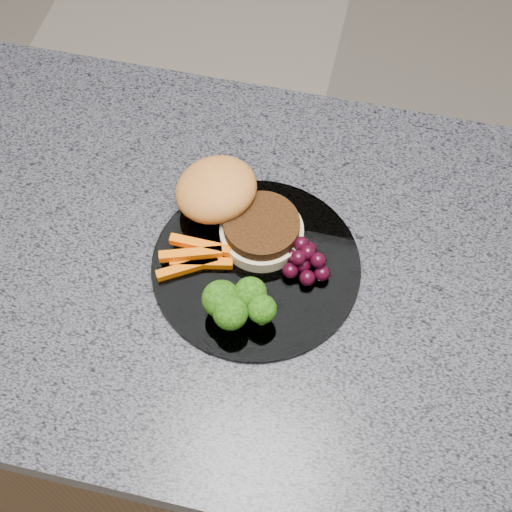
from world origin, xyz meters
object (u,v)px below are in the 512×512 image
at_px(plate, 256,266).
at_px(burger, 232,206).
at_px(island_cabinet, 234,391).
at_px(grape_bunch, 306,261).

relative_size(plate, burger, 1.29).
bearing_deg(burger, island_cabinet, -67.66).
xyz_separation_m(island_cabinet, grape_bunch, (0.10, 0.01, 0.49)).
height_order(island_cabinet, burger, burger).
bearing_deg(burger, plate, -34.85).
bearing_deg(plate, island_cabinet, 176.26).
bearing_deg(plate, grape_bunch, 9.53).
distance_m(plate, grape_bunch, 0.06).
height_order(island_cabinet, grape_bunch, grape_bunch).
distance_m(burger, grape_bunch, 0.12).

